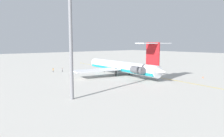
% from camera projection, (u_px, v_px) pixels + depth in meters
% --- Properties ---
extents(ground, '(363.97, 363.97, 0.00)m').
position_uv_depth(ground, '(143.00, 71.00, 82.61)').
color(ground, '#B7B5AD').
extents(main_jetliner, '(39.26, 34.78, 11.43)m').
position_uv_depth(main_jetliner, '(123.00, 67.00, 71.32)').
color(main_jetliner, silver).
rests_on(main_jetliner, ground).
extents(ground_crew_near_nose, '(0.27, 0.42, 1.69)m').
position_uv_depth(ground_crew_near_nose, '(62.00, 69.00, 80.41)').
color(ground_crew_near_nose, black).
rests_on(ground_crew_near_nose, ground).
extents(ground_crew_near_tail, '(0.43, 0.27, 1.71)m').
position_uv_depth(ground_crew_near_tail, '(122.00, 65.00, 95.29)').
color(ground_crew_near_tail, black).
rests_on(ground_crew_near_tail, ground).
extents(ground_crew_portside, '(0.43, 0.27, 1.71)m').
position_uv_depth(ground_crew_portside, '(53.00, 69.00, 79.65)').
color(ground_crew_portside, black).
rests_on(ground_crew_portside, ground).
extents(safety_cone_nose, '(0.40, 0.40, 0.55)m').
position_uv_depth(safety_cone_nose, '(203.00, 77.00, 66.49)').
color(safety_cone_nose, '#EA590F').
rests_on(safety_cone_nose, ground).
extents(taxiway_centreline, '(97.57, 10.67, 0.01)m').
position_uv_depth(taxiway_centreline, '(136.00, 73.00, 77.48)').
color(taxiway_centreline, gold).
rests_on(taxiway_centreline, ground).
extents(light_mast, '(4.00, 0.70, 24.68)m').
position_uv_depth(light_mast, '(71.00, 31.00, 39.87)').
color(light_mast, slate).
rests_on(light_mast, ground).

